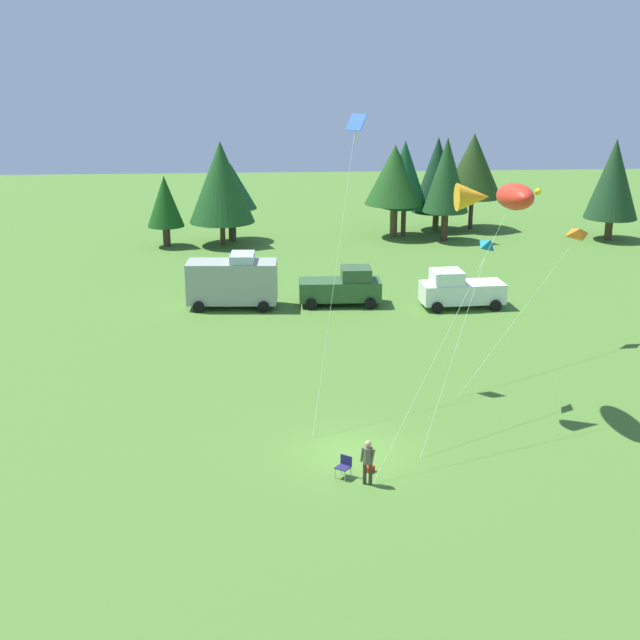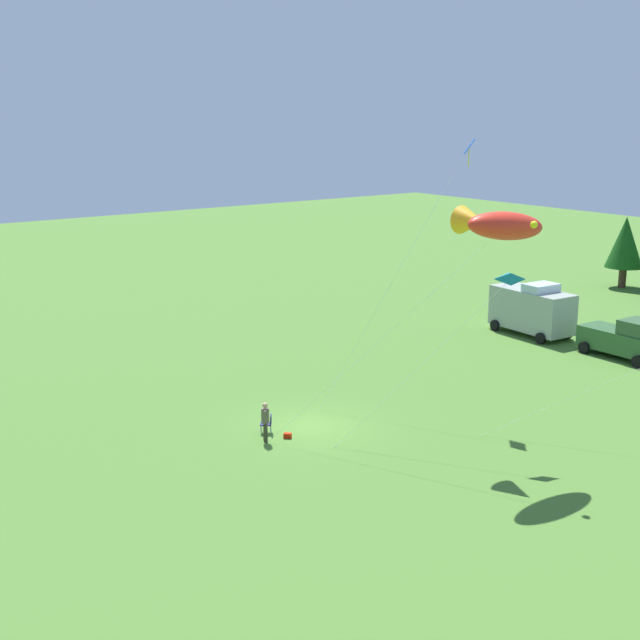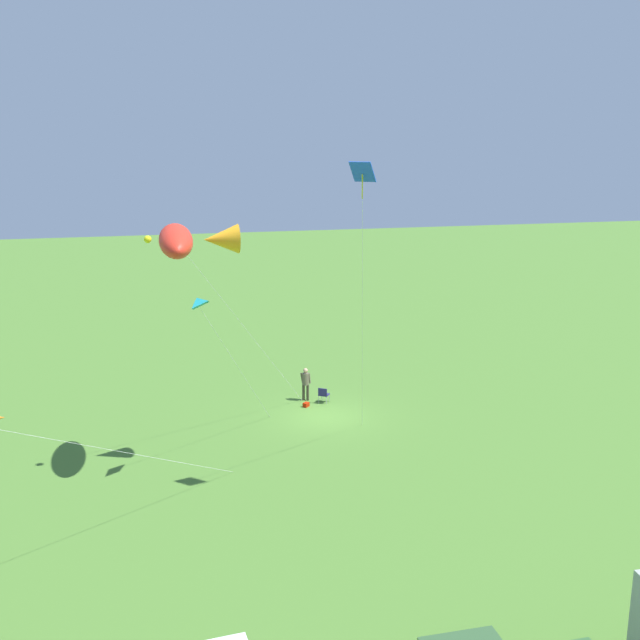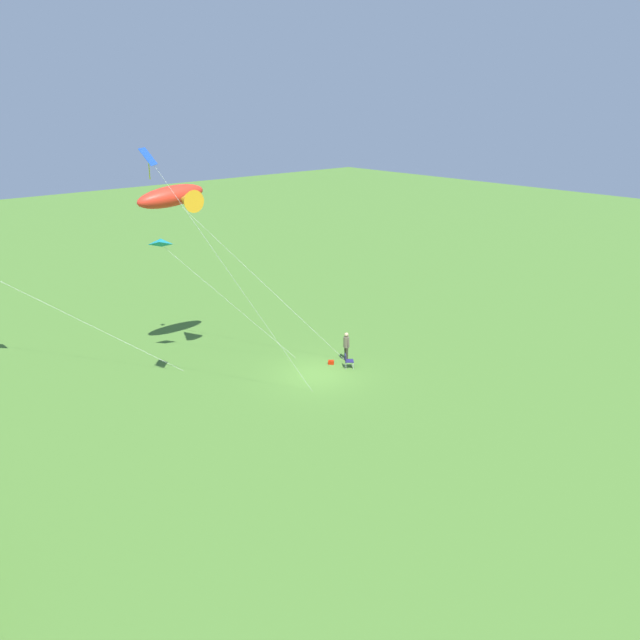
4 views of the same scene
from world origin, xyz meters
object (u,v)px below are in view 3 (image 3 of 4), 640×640
(person_kite_flyer, at_px, (306,381))
(folding_chair, at_px, (323,394))
(kite_large_fish, at_px, (187,240))
(kite_diamond_blue, at_px, (362,187))
(kite_delta_teal, at_px, (197,303))
(backpack_on_grass, at_px, (306,405))

(person_kite_flyer, xyz_separation_m, folding_chair, (-0.79, 0.65, -0.53))
(kite_large_fish, distance_m, kite_diamond_blue, 7.34)
(person_kite_flyer, xyz_separation_m, kite_large_fish, (6.36, 6.78, 8.37))
(person_kite_flyer, height_order, kite_diamond_blue, kite_diamond_blue)
(kite_delta_teal, bearing_deg, folding_chair, -133.95)
(folding_chair, distance_m, kite_large_fish, 12.96)
(folding_chair, height_order, kite_diamond_blue, kite_diamond_blue)
(backpack_on_grass, bearing_deg, kite_large_fish, 43.33)
(person_kite_flyer, distance_m, kite_delta_teal, 11.72)
(person_kite_flyer, relative_size, folding_chair, 2.12)
(folding_chair, relative_size, backpack_on_grass, 2.56)
(backpack_on_grass, relative_size, kite_diamond_blue, 0.03)
(folding_chair, distance_m, backpack_on_grass, 1.13)
(kite_diamond_blue, distance_m, kite_delta_teal, 7.69)
(kite_large_fish, height_order, kite_delta_teal, kite_large_fish)
(kite_delta_teal, bearing_deg, kite_diamond_blue, 153.40)
(folding_chair, distance_m, kite_diamond_blue, 15.00)
(folding_chair, distance_m, kite_delta_teal, 12.03)
(kite_large_fish, relative_size, kite_diamond_blue, 0.82)
(backpack_on_grass, bearing_deg, folding_chair, -161.44)
(backpack_on_grass, height_order, kite_large_fish, kite_large_fish)
(person_kite_flyer, xyz_separation_m, backpack_on_grass, (0.22, 0.99, -0.91))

